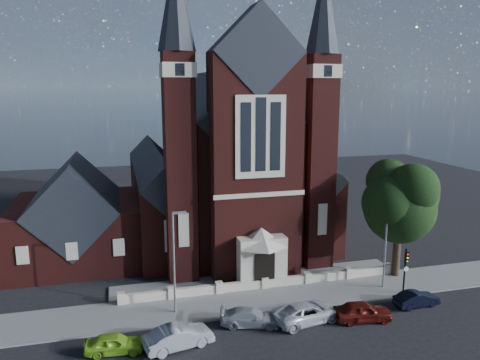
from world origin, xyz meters
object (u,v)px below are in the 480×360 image
at_px(street_lamp_right, 387,237).
at_px(traffic_signal, 406,265).
at_px(church, 222,165).
at_px(car_silver_b, 250,317).
at_px(parish_hall, 76,221).
at_px(car_navy, 417,299).
at_px(car_lime_van, 114,344).
at_px(car_dark_red, 363,311).
at_px(car_white_suv, 307,312).
at_px(street_tree, 403,204).
at_px(car_silver_a, 179,337).
at_px(street_lamp_left, 175,257).

height_order(street_lamp_right, traffic_signal, street_lamp_right).
bearing_deg(church, car_silver_b, -97.52).
xyz_separation_m(parish_hall, car_navy, (26.70, -17.72, -3.40)).
bearing_deg(car_lime_van, car_dark_red, -85.06).
bearing_deg(car_lime_van, car_white_suv, -81.36).
relative_size(parish_hall, street_tree, 1.14).
bearing_deg(car_lime_van, car_silver_b, -77.15).
distance_m(street_tree, car_silver_a, 22.85).
relative_size(church, car_navy, 9.41).
bearing_deg(car_silver_a, car_navy, -100.02).
bearing_deg(car_lime_van, street_lamp_left, -40.34).
xyz_separation_m(car_white_suv, car_dark_red, (4.07, -0.97, 0.01)).
xyz_separation_m(street_tree, car_navy, (-1.89, -5.43, -6.35)).
relative_size(car_dark_red, car_navy, 1.17).
bearing_deg(traffic_signal, street_tree, 64.05).
distance_m(car_silver_b, car_white_suv, 4.25).
height_order(parish_hall, traffic_signal, parish_hall).
xyz_separation_m(car_silver_a, car_silver_b, (5.45, 1.64, -0.13)).
bearing_deg(traffic_signal, car_lime_van, -173.11).
distance_m(parish_hall, car_silver_a, 20.63).
bearing_deg(street_lamp_left, car_silver_a, -95.54).
bearing_deg(car_dark_red, street_lamp_right, -36.98).
bearing_deg(street_tree, car_silver_a, -162.53).
xyz_separation_m(street_tree, traffic_signal, (-1.60, -3.28, -4.38)).
distance_m(street_lamp_left, car_silver_b, 7.15).
xyz_separation_m(street_lamp_right, car_silver_a, (-18.47, -4.90, -3.83)).
height_order(parish_hall, car_navy, parish_hall).
relative_size(street_lamp_right, car_white_suv, 1.53).
height_order(traffic_signal, car_navy, traffic_signal).
xyz_separation_m(car_silver_a, car_dark_red, (13.74, 0.16, -0.03)).
bearing_deg(street_tree, car_navy, -109.23).
height_order(street_lamp_left, car_dark_red, street_lamp_left).
distance_m(street_lamp_right, car_navy, 5.49).
xyz_separation_m(street_tree, car_silver_b, (-15.53, -4.97, -6.32)).
bearing_deg(car_silver_a, traffic_signal, -93.82).
distance_m(parish_hall, street_lamp_left, 16.18).
bearing_deg(car_silver_b, parish_hall, 53.13).
height_order(parish_hall, street_lamp_left, parish_hall).
bearing_deg(street_lamp_right, car_lime_van, -168.95).
bearing_deg(car_silver_b, traffic_signal, -67.12).
bearing_deg(car_silver_a, church, -32.92).
bearing_deg(car_lime_van, street_tree, -70.34).
xyz_separation_m(car_silver_b, car_white_suv, (4.22, -0.51, 0.09)).
bearing_deg(car_silver_b, street_tree, -56.27).
relative_size(car_lime_van, car_navy, 1.03).
height_order(street_lamp_left, car_silver_a, street_lamp_left).
height_order(car_silver_a, car_white_suv, car_silver_a).
distance_m(car_lime_van, car_navy, 23.25).
height_order(church, car_silver_a, church).
distance_m(street_tree, car_silver_b, 17.49).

